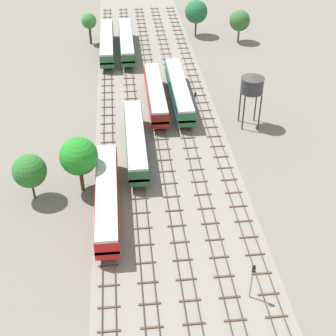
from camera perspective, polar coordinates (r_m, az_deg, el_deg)
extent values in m
plane|color=slate|center=(84.81, -1.16, 5.64)|extent=(480.00, 480.00, 0.00)
cube|color=gray|center=(84.81, -1.16, 5.64)|extent=(21.35, 176.00, 0.01)
cube|color=#47382D|center=(85.45, -7.54, 5.72)|extent=(0.07, 126.00, 0.15)
cube|color=#47382D|center=(85.40, -6.58, 5.78)|extent=(0.07, 126.00, 0.15)
cube|color=brown|center=(52.12, -6.94, -18.46)|extent=(2.40, 0.22, 0.14)
cube|color=brown|center=(53.96, -6.95, -15.90)|extent=(2.40, 0.22, 0.14)
cube|color=brown|center=(55.90, -6.96, -13.51)|extent=(2.40, 0.22, 0.14)
cube|color=brown|center=(57.93, -6.97, -11.29)|extent=(2.40, 0.22, 0.14)
cube|color=brown|center=(60.04, -6.98, -9.22)|extent=(2.40, 0.22, 0.14)
cube|color=brown|center=(62.23, -6.99, -7.29)|extent=(2.40, 0.22, 0.14)
cube|color=brown|center=(64.48, -7.00, -5.50)|extent=(2.40, 0.22, 0.14)
cube|color=brown|center=(66.79, -7.01, -3.83)|extent=(2.40, 0.22, 0.14)
cube|color=brown|center=(69.15, -7.01, -2.27)|extent=(2.40, 0.22, 0.14)
cube|color=brown|center=(71.56, -7.02, -0.81)|extent=(2.40, 0.22, 0.14)
cube|color=brown|center=(74.02, -7.03, 0.55)|extent=(2.40, 0.22, 0.14)
cube|color=brown|center=(76.51, -7.03, 1.82)|extent=(2.40, 0.22, 0.14)
cube|color=brown|center=(79.04, -7.04, 3.01)|extent=(2.40, 0.22, 0.14)
cube|color=brown|center=(81.60, -7.04, 4.12)|extent=(2.40, 0.22, 0.14)
cube|color=brown|center=(84.19, -7.05, 5.17)|extent=(2.40, 0.22, 0.14)
cube|color=brown|center=(86.80, -7.05, 6.15)|extent=(2.40, 0.22, 0.14)
cube|color=brown|center=(89.44, -7.06, 7.08)|extent=(2.40, 0.22, 0.14)
cube|color=brown|center=(92.11, -7.06, 7.95)|extent=(2.40, 0.22, 0.14)
cube|color=brown|center=(94.79, -7.07, 8.78)|extent=(2.40, 0.22, 0.14)
cube|color=brown|center=(97.49, -7.07, 9.56)|extent=(2.40, 0.22, 0.14)
cube|color=brown|center=(100.21, -7.07, 10.29)|extent=(2.40, 0.22, 0.14)
cube|color=brown|center=(102.94, -7.08, 10.99)|extent=(2.40, 0.22, 0.14)
cube|color=brown|center=(105.69, -7.08, 11.65)|extent=(2.40, 0.22, 0.14)
cube|color=brown|center=(108.45, -7.08, 12.28)|extent=(2.40, 0.22, 0.14)
cube|color=brown|center=(111.22, -7.08, 12.88)|extent=(2.40, 0.22, 0.14)
cube|color=brown|center=(114.01, -7.09, 13.45)|extent=(2.40, 0.22, 0.14)
cube|color=brown|center=(116.80, -7.09, 13.99)|extent=(2.40, 0.22, 0.14)
cube|color=brown|center=(119.61, -7.09, 14.50)|extent=(2.40, 0.22, 0.14)
cube|color=brown|center=(122.42, -7.09, 14.99)|extent=(2.40, 0.22, 0.14)
cube|color=brown|center=(125.24, -7.10, 15.46)|extent=(2.40, 0.22, 0.14)
cube|color=brown|center=(128.08, -7.10, 15.91)|extent=(2.40, 0.22, 0.14)
cube|color=brown|center=(130.91, -7.10, 16.34)|extent=(2.40, 0.22, 0.14)
cube|color=brown|center=(133.76, -7.10, 16.75)|extent=(2.40, 0.22, 0.14)
cube|color=brown|center=(136.61, -7.11, 17.15)|extent=(2.40, 0.22, 0.14)
cube|color=brown|center=(139.47, -7.11, 17.52)|extent=(2.40, 0.22, 0.14)
cube|color=brown|center=(142.34, -7.11, 17.89)|extent=(2.40, 0.22, 0.14)
cube|color=#47382D|center=(85.38, -4.62, 5.90)|extent=(0.07, 126.00, 0.15)
cube|color=#47382D|center=(85.41, -3.66, 5.96)|extent=(0.07, 126.00, 0.15)
cube|color=brown|center=(52.07, -1.92, -18.18)|extent=(2.40, 0.22, 0.14)
cube|color=brown|center=(53.91, -2.17, -15.63)|extent=(2.40, 0.22, 0.14)
cube|color=brown|center=(55.85, -2.40, -13.25)|extent=(2.40, 0.22, 0.14)
cube|color=brown|center=(57.88, -2.61, -11.04)|extent=(2.40, 0.22, 0.14)
cube|color=brown|center=(60.00, -2.80, -8.98)|extent=(2.40, 0.22, 0.14)
cube|color=brown|center=(62.19, -2.97, -7.06)|extent=(2.40, 0.22, 0.14)
cube|color=brown|center=(64.44, -3.13, -5.27)|extent=(2.40, 0.22, 0.14)
cube|color=brown|center=(66.75, -3.28, -3.61)|extent=(2.40, 0.22, 0.14)
cube|color=brown|center=(69.11, -3.42, -2.06)|extent=(2.40, 0.22, 0.14)
cube|color=brown|center=(71.53, -3.55, -0.61)|extent=(2.40, 0.22, 0.14)
cube|color=brown|center=(73.98, -3.68, 0.74)|extent=(2.40, 0.22, 0.14)
cube|color=brown|center=(76.48, -3.79, 2.01)|extent=(2.40, 0.22, 0.14)
cube|color=brown|center=(79.00, -3.89, 3.19)|extent=(2.40, 0.22, 0.14)
cube|color=brown|center=(81.57, -4.00, 4.30)|extent=(2.40, 0.22, 0.14)
cube|color=brown|center=(84.16, -4.09, 5.35)|extent=(2.40, 0.22, 0.14)
cube|color=brown|center=(86.77, -4.18, 6.33)|extent=(2.40, 0.22, 0.14)
cube|color=brown|center=(89.41, -4.26, 7.25)|extent=(2.40, 0.22, 0.14)
cube|color=brown|center=(92.08, -4.34, 8.12)|extent=(2.40, 0.22, 0.14)
cube|color=brown|center=(94.76, -4.42, 8.94)|extent=(2.40, 0.22, 0.14)
cube|color=brown|center=(97.46, -4.49, 9.71)|extent=(2.40, 0.22, 0.14)
cube|color=brown|center=(100.18, -4.56, 10.45)|extent=(2.40, 0.22, 0.14)
cube|color=brown|center=(102.91, -4.62, 11.14)|extent=(2.40, 0.22, 0.14)
cube|color=brown|center=(105.66, -4.68, 11.80)|extent=(2.40, 0.22, 0.14)
cube|color=brown|center=(108.42, -4.74, 12.42)|extent=(2.40, 0.22, 0.14)
cube|color=brown|center=(111.20, -4.80, 13.02)|extent=(2.40, 0.22, 0.14)
cube|color=brown|center=(113.98, -4.85, 13.58)|extent=(2.40, 0.22, 0.14)
cube|color=brown|center=(116.78, -4.90, 14.12)|extent=(2.40, 0.22, 0.14)
cube|color=brown|center=(119.58, -4.95, 14.63)|extent=(2.40, 0.22, 0.14)
cube|color=brown|center=(122.40, -5.00, 15.12)|extent=(2.40, 0.22, 0.14)
cube|color=brown|center=(125.22, -5.04, 15.59)|extent=(2.40, 0.22, 0.14)
cube|color=brown|center=(128.05, -5.08, 16.03)|extent=(2.40, 0.22, 0.14)
cube|color=brown|center=(130.89, -5.13, 16.46)|extent=(2.40, 0.22, 0.14)
cube|color=brown|center=(133.74, -5.17, 16.87)|extent=(2.40, 0.22, 0.14)
cube|color=brown|center=(136.59, -5.20, 17.26)|extent=(2.40, 0.22, 0.14)
cube|color=brown|center=(139.45, -5.24, 17.64)|extent=(2.40, 0.22, 0.14)
cube|color=brown|center=(142.32, -5.28, 18.00)|extent=(2.40, 0.22, 0.14)
cube|color=#47382D|center=(85.53, -1.70, 6.06)|extent=(0.07, 126.00, 0.15)
cube|color=#47382D|center=(85.63, -0.74, 6.11)|extent=(0.07, 126.00, 0.15)
cube|color=brown|center=(52.37, 3.05, -17.77)|extent=(2.40, 0.22, 0.14)
cube|color=brown|center=(54.21, 2.57, -15.26)|extent=(2.40, 0.22, 0.14)
cube|color=brown|center=(56.14, 2.14, -12.91)|extent=(2.40, 0.22, 0.14)
cube|color=brown|center=(58.16, 1.74, -10.73)|extent=(2.40, 0.22, 0.14)
cube|color=brown|center=(60.27, 1.37, -8.69)|extent=(2.40, 0.22, 0.14)
cube|color=brown|center=(62.44, 1.03, -6.79)|extent=(2.40, 0.22, 0.14)
cube|color=brown|center=(64.69, 0.72, -5.02)|extent=(2.40, 0.22, 0.14)
cube|color=brown|center=(66.99, 0.43, -3.37)|extent=(2.40, 0.22, 0.14)
cube|color=brown|center=(69.35, 0.16, -1.84)|extent=(2.40, 0.22, 0.14)
cube|color=brown|center=(71.75, -0.10, -0.40)|extent=(2.40, 0.22, 0.14)
cube|color=brown|center=(74.20, -0.33, 0.94)|extent=(2.40, 0.22, 0.14)
cube|color=brown|center=(76.69, -0.55, 2.20)|extent=(2.40, 0.22, 0.14)
cube|color=brown|center=(79.21, -0.76, 3.37)|extent=(2.40, 0.22, 0.14)
cube|color=brown|center=(81.76, -0.95, 4.47)|extent=(2.40, 0.22, 0.14)
cube|color=brown|center=(84.35, -1.13, 5.51)|extent=(2.40, 0.22, 0.14)
cube|color=brown|center=(86.96, -1.31, 6.48)|extent=(2.40, 0.22, 0.14)
cube|color=brown|center=(89.59, -1.47, 7.40)|extent=(2.40, 0.22, 0.14)
cube|color=brown|center=(92.25, -1.62, 8.26)|extent=(2.40, 0.22, 0.14)
cube|color=brown|center=(94.93, -1.77, 9.08)|extent=(2.40, 0.22, 0.14)
cube|color=brown|center=(97.62, -1.91, 9.85)|extent=(2.40, 0.22, 0.14)
cube|color=brown|center=(100.34, -2.04, 10.58)|extent=(2.40, 0.22, 0.14)
cube|color=brown|center=(103.07, -2.17, 11.27)|extent=(2.40, 0.22, 0.14)
cube|color=brown|center=(105.81, -2.29, 11.92)|extent=(2.40, 0.22, 0.14)
cube|color=brown|center=(108.57, -2.40, 12.55)|extent=(2.40, 0.22, 0.14)
cube|color=brown|center=(111.34, -2.51, 13.14)|extent=(2.40, 0.22, 0.14)
cube|color=brown|center=(114.12, -2.61, 13.70)|extent=(2.40, 0.22, 0.14)
cube|color=brown|center=(116.92, -2.71, 14.23)|extent=(2.40, 0.22, 0.14)
cube|color=brown|center=(119.72, -2.81, 14.74)|extent=(2.40, 0.22, 0.14)
cube|color=brown|center=(122.53, -2.90, 15.23)|extent=(2.40, 0.22, 0.14)
cube|color=brown|center=(125.35, -2.99, 15.69)|extent=(2.40, 0.22, 0.14)
cube|color=brown|center=(128.18, -3.07, 16.14)|extent=(2.40, 0.22, 0.14)
cube|color=brown|center=(131.02, -3.15, 16.56)|extent=(2.40, 0.22, 0.14)
cube|color=brown|center=(133.86, -3.23, 16.97)|extent=(2.40, 0.22, 0.14)
cube|color=brown|center=(136.71, -3.30, 17.36)|extent=(2.40, 0.22, 0.14)
cube|color=brown|center=(139.57, -3.38, 17.73)|extent=(2.40, 0.22, 0.14)
cube|color=brown|center=(142.43, -3.45, 18.09)|extent=(2.40, 0.22, 0.14)
cube|color=#47382D|center=(85.90, 1.20, 6.21)|extent=(0.07, 126.00, 0.15)
cube|color=#47382D|center=(86.07, 2.15, 6.25)|extent=(0.07, 126.00, 0.15)
cube|color=brown|center=(53.04, 7.91, -17.25)|extent=(2.40, 0.22, 0.14)
cube|color=brown|center=(54.85, 7.22, -14.80)|extent=(2.40, 0.22, 0.14)
cube|color=brown|center=(56.76, 6.58, -12.50)|extent=(2.40, 0.22, 0.14)
cube|color=brown|center=(58.76, 6.00, -10.36)|extent=(2.40, 0.22, 0.14)
cube|color=brown|center=(60.84, 5.47, -8.36)|extent=(2.40, 0.22, 0.14)
cube|color=brown|center=(63.00, 4.97, -6.50)|extent=(2.40, 0.22, 0.14)
cube|color=brown|center=(65.22, 4.52, -4.75)|extent=(2.40, 0.22, 0.14)
cube|color=brown|center=(67.51, 4.09, -3.13)|extent=(2.40, 0.22, 0.14)
cube|color=brown|center=(69.85, 3.70, -1.61)|extent=(2.40, 0.22, 0.14)
cube|color=brown|center=(72.24, 3.33, -0.19)|extent=(2.40, 0.22, 0.14)
cube|color=brown|center=(74.67, 2.98, 1.13)|extent=(2.40, 0.22, 0.14)
cube|color=brown|center=(77.14, 2.66, 2.37)|extent=(2.40, 0.22, 0.14)
cube|color=brown|center=(79.65, 2.36, 3.54)|extent=(2.40, 0.22, 0.14)
cube|color=brown|center=(82.19, 2.07, 4.63)|extent=(2.40, 0.22, 0.14)
cube|color=brown|center=(84.76, 1.80, 5.66)|extent=(2.40, 0.22, 0.14)
cube|color=brown|center=(87.36, 1.55, 6.62)|extent=(2.40, 0.22, 0.14)
cube|color=brown|center=(89.98, 1.31, 7.53)|extent=(2.40, 0.22, 0.14)
cube|color=brown|center=(92.63, 1.08, 8.39)|extent=(2.40, 0.22, 0.14)
cube|color=brown|center=(95.29, 0.86, 9.20)|extent=(2.40, 0.22, 0.14)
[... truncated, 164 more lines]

